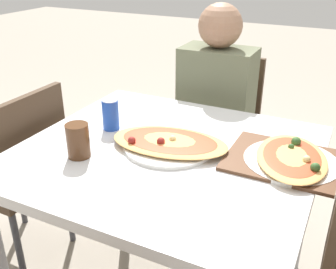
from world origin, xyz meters
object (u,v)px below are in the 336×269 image
at_px(dining_table, 167,167).
at_px(drink_glass, 78,141).
at_px(chair_far_seated, 220,126).
at_px(soda_can, 111,115).
at_px(person_seated, 215,99).
at_px(pizza_second, 292,159).
at_px(pizza_main, 170,143).
at_px(chair_side_left, 20,170).

relative_size(dining_table, drink_glass, 8.56).
distance_m(chair_far_seated, drink_glass, 1.06).
bearing_deg(soda_can, chair_far_seated, 73.62).
xyz_separation_m(person_seated, pizza_second, (0.49, -0.60, 0.06)).
relative_size(pizza_main, pizza_second, 1.15).
bearing_deg(pizza_main, drink_glass, -142.15).
bearing_deg(drink_glass, chair_side_left, 165.24).
height_order(person_seated, pizza_second, person_seated).
bearing_deg(pizza_second, soda_can, -177.31).
bearing_deg(soda_can, drink_glass, -83.27).
bearing_deg(chair_far_seated, pizza_second, 124.56).
xyz_separation_m(chair_far_seated, drink_glass, (-0.19, -0.99, 0.31)).
xyz_separation_m(dining_table, soda_can, (-0.29, 0.07, 0.14)).
bearing_deg(chair_side_left, dining_table, -85.36).
distance_m(dining_table, chair_side_left, 0.74).
distance_m(dining_table, person_seated, 0.71).
relative_size(soda_can, drink_glass, 1.02).
bearing_deg(chair_far_seated, pizza_main, 94.91).
bearing_deg(pizza_second, person_seated, 129.29).
relative_size(dining_table, person_seated, 0.90).
relative_size(soda_can, pizza_second, 0.31).
bearing_deg(person_seated, drink_glass, 77.76).
distance_m(chair_side_left, soda_can, 0.54).
height_order(chair_far_seated, person_seated, person_seated).
height_order(dining_table, chair_side_left, chair_side_left).
bearing_deg(person_seated, soda_can, 70.90).
height_order(chair_side_left, pizza_second, chair_side_left).
distance_m(chair_side_left, person_seated, 1.02).
height_order(chair_far_seated, pizza_main, chair_far_seated).
bearing_deg(pizza_second, chair_far_seated, 124.56).
height_order(chair_side_left, soda_can, chair_side_left).
bearing_deg(pizza_main, soda_can, 171.32).
height_order(dining_table, person_seated, person_seated).
height_order(dining_table, pizza_main, pizza_main).
relative_size(chair_side_left, drink_glass, 7.11).
xyz_separation_m(dining_table, pizza_main, (0.00, 0.02, 0.09)).
bearing_deg(person_seated, chair_side_left, 49.42).
bearing_deg(soda_can, pizza_main, -8.68).
bearing_deg(chair_side_left, drink_glass, -104.76).
relative_size(chair_far_seated, chair_side_left, 1.00).
bearing_deg(pizza_second, pizza_main, -169.65).
bearing_deg(pizza_main, person_seated, 95.72).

